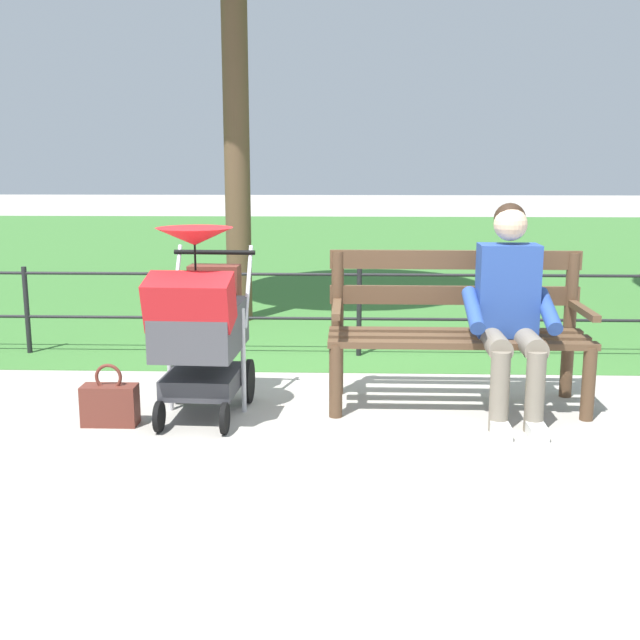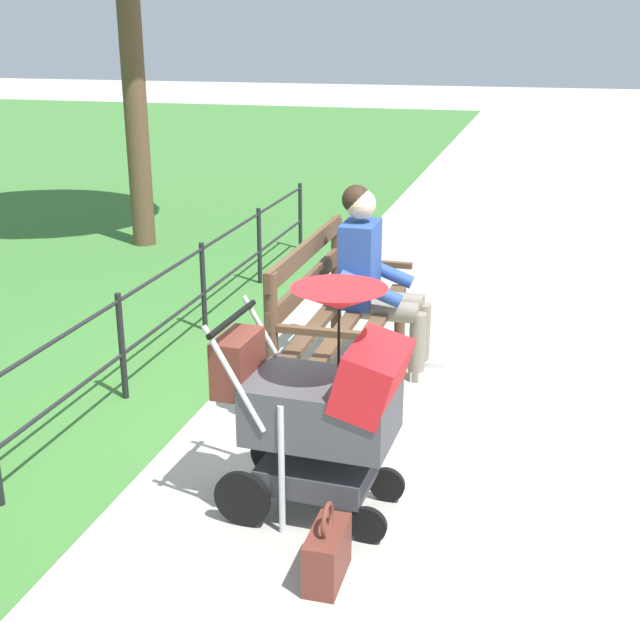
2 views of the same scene
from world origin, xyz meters
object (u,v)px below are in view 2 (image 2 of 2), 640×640
at_px(park_bench, 332,307).
at_px(person_on_bench, 376,275).
at_px(stroller, 323,400).
at_px(handbag, 327,553).

distance_m(park_bench, person_on_bench, 0.39).
xyz_separation_m(park_bench, stroller, (1.55, 0.35, 0.07)).
bearing_deg(handbag, person_on_bench, -173.16).
relative_size(stroller, handbag, 3.11).
height_order(stroller, handbag, stroller).
bearing_deg(handbag, park_bench, -166.28).
distance_m(park_bench, stroller, 1.59).
relative_size(park_bench, handbag, 4.33).
bearing_deg(park_bench, stroller, 12.70).
relative_size(park_bench, stroller, 1.39).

